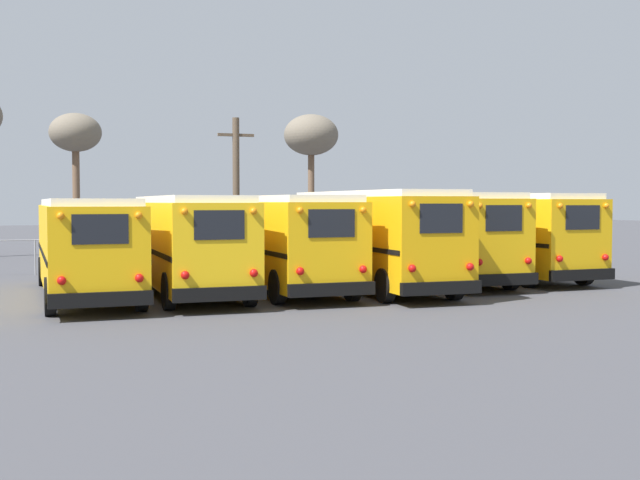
# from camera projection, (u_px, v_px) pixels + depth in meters

# --- Properties ---
(ground_plane) EXTENTS (160.00, 160.00, 0.00)m
(ground_plane) POSITION_uv_depth(u_px,v_px,m) (316.00, 286.00, 27.61)
(ground_plane) COLOR #424247
(school_bus_0) EXTENTS (2.66, 10.66, 3.00)m
(school_bus_0) POSITION_uv_depth(u_px,v_px,m) (85.00, 244.00, 24.47)
(school_bus_0) COLOR #EAAA0F
(school_bus_0) RESTS_ON ground
(school_bus_1) EXTENTS (2.61, 9.48, 3.09)m
(school_bus_1) POSITION_uv_depth(u_px,v_px,m) (188.00, 241.00, 25.00)
(school_bus_1) COLOR yellow
(school_bus_1) RESTS_ON ground
(school_bus_2) EXTENTS (2.59, 9.57, 3.11)m
(school_bus_2) POSITION_uv_depth(u_px,v_px,m) (281.00, 239.00, 26.22)
(school_bus_2) COLOR #EAAA0F
(school_bus_2) RESTS_ON ground
(school_bus_3) EXTENTS (2.66, 10.40, 3.27)m
(school_bus_3) POSITION_uv_depth(u_px,v_px,m) (371.00, 236.00, 26.95)
(school_bus_3) COLOR #E5A00C
(school_bus_3) RESTS_ON ground
(school_bus_4) EXTENTS (2.52, 9.88, 3.22)m
(school_bus_4) POSITION_uv_depth(u_px,v_px,m) (431.00, 234.00, 29.42)
(school_bus_4) COLOR #EAAA0F
(school_bus_4) RESTS_ON ground
(school_bus_5) EXTENTS (2.84, 10.01, 3.21)m
(school_bus_5) POSITION_uv_depth(u_px,v_px,m) (497.00, 232.00, 30.85)
(school_bus_5) COLOR #EAAA0F
(school_bus_5) RESTS_ON ground
(utility_pole) EXTENTS (1.80, 0.34, 7.02)m
(utility_pole) POSITION_uv_depth(u_px,v_px,m) (236.00, 187.00, 39.22)
(utility_pole) COLOR brown
(utility_pole) RESTS_ON ground
(bare_tree_0) EXTENTS (2.72, 2.72, 7.60)m
(bare_tree_0) POSITION_uv_depth(u_px,v_px,m) (75.00, 136.00, 42.30)
(bare_tree_0) COLOR brown
(bare_tree_0) RESTS_ON ground
(bare_tree_1) EXTENTS (3.36, 3.36, 8.31)m
(bare_tree_1) POSITION_uv_depth(u_px,v_px,m) (311.00, 137.00, 49.41)
(bare_tree_1) COLOR brown
(bare_tree_1) RESTS_ON ground
(fence_line) EXTENTS (23.42, 0.06, 1.42)m
(fence_line) POSITION_uv_depth(u_px,v_px,m) (256.00, 246.00, 35.00)
(fence_line) COLOR #939399
(fence_line) RESTS_ON ground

